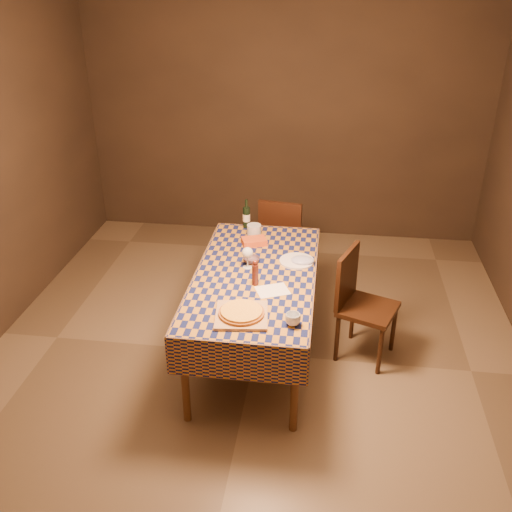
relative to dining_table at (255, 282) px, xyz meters
name	(u,v)px	position (x,y,z in m)	size (l,w,h in m)	color
room	(255,205)	(0.00, 0.00, 0.66)	(5.00, 5.10, 2.70)	brown
dining_table	(255,282)	(0.00, 0.00, 0.00)	(0.94, 1.84, 0.77)	brown
cutting_board	(242,315)	(-0.01, -0.61, 0.09)	(0.36, 0.36, 0.02)	tan
pizza	(241,312)	(-0.01, -0.61, 0.11)	(0.35, 0.35, 0.03)	#9A5319
pepper_mill	(255,273)	(0.02, -0.16, 0.17)	(0.06, 0.06, 0.21)	#481810
bowl	(251,260)	(-0.06, 0.19, 0.10)	(0.13, 0.13, 0.04)	#59404B
wine_glass	(247,253)	(-0.07, 0.09, 0.20)	(0.09, 0.09, 0.18)	silver
wine_bottle	(246,217)	(-0.20, 0.87, 0.18)	(0.07, 0.07, 0.27)	black
deli_tub	(254,230)	(-0.10, 0.69, 0.13)	(0.12, 0.12, 0.10)	silver
takeout_container	(254,241)	(-0.08, 0.52, 0.10)	(0.20, 0.14, 0.05)	#D04D1B
white_plate	(297,261)	(0.31, 0.24, 0.08)	(0.28, 0.28, 0.02)	white
tumbler	(293,319)	(0.34, -0.66, 0.12)	(0.10, 0.10, 0.08)	white
flour_patch	(272,290)	(0.16, -0.24, 0.08)	(0.23, 0.18, 0.00)	white
flour_bag	(303,260)	(0.36, 0.22, 0.10)	(0.19, 0.14, 0.05)	#A7ADD6
chair_far	(282,236)	(0.10, 1.23, -0.17)	(0.48, 0.49, 0.93)	black
chair_right	(359,299)	(0.82, 0.14, -0.17)	(0.55, 0.55, 0.93)	black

